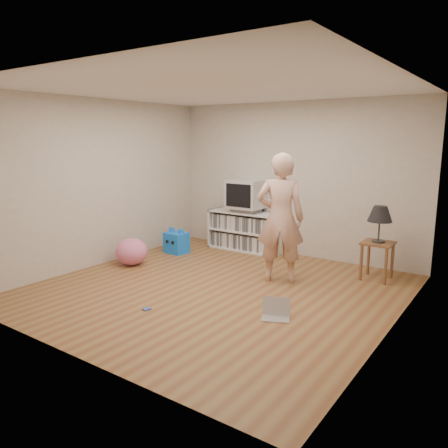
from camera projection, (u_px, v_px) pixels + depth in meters
The scene contains 13 objects.
ground at pixel (217, 289), 5.86m from camera, with size 4.50×4.50×0.00m, color brown.
walls at pixel (216, 193), 5.61m from camera, with size 4.52×4.52×2.60m.
ceiling at pixel (216, 88), 5.36m from camera, with size 4.50×4.50×0.01m, color white.
media_unit at pixel (246, 231), 7.89m from camera, with size 1.40×0.45×0.70m.
dvd_deck at pixel (246, 210), 7.80m from camera, with size 0.45×0.35×0.07m, color gray.
crt_tv at pixel (246, 194), 7.74m from camera, with size 0.60×0.53×0.50m.
side_table at pixel (377, 251), 6.19m from camera, with size 0.42×0.42×0.55m.
table_lamp at pixel (380, 215), 6.09m from camera, with size 0.34×0.34×0.52m.
person at pixel (280, 218), 6.05m from camera, with size 0.66×0.43×1.81m, color beige.
laptop at pixel (276, 312), 4.93m from camera, with size 0.39×0.36×0.21m.
playing_cards at pixel (147, 309), 5.15m from camera, with size 0.07×0.09×0.02m, color #455BB8.
plush_blue at pixel (176, 242), 7.70m from camera, with size 0.41×0.36×0.44m.
plush_pink at pixel (132, 252), 6.96m from camera, with size 0.50×0.50×0.43m, color #D76898.
Camera 1 is at (3.28, -4.52, 1.99)m, focal length 35.00 mm.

